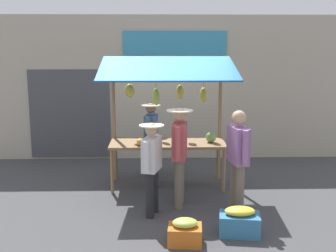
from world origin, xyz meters
TOP-DOWN VIEW (x-y plane):
  - ground_plane at (0.00, 0.00)m, footprint 40.00×40.00m
  - street_backdrop at (0.04, -2.20)m, footprint 9.00×0.30m
  - market_stall at (-0.01, -0.02)m, footprint 2.50×1.46m
  - vendor_with_sunhat at (0.32, -0.75)m, footprint 0.39×0.66m
  - shopper_in_grey_tee at (-1.09, 1.38)m, footprint 0.30×0.71m
  - shopper_in_striped_shirt at (-0.17, 1.06)m, footprint 0.44×0.71m
  - shopper_with_shopping_bag at (0.29, 1.44)m, footprint 0.39×0.64m
  - produce_crate_near at (-0.17, 2.49)m, footprint 0.50×0.41m
  - produce_crate_side at (-0.99, 2.22)m, footprint 0.64×0.47m

SIDE VIEW (x-z plane):
  - ground_plane at x=0.00m, z-range 0.00..0.00m
  - produce_crate_near at x=-0.17m, z-range -0.02..0.35m
  - produce_crate_side at x=-0.99m, z-range -0.02..0.40m
  - shopper_with_shopping_bag at x=0.29m, z-range 0.12..1.64m
  - vendor_with_sunhat at x=0.32m, z-range 0.12..1.65m
  - shopper_in_grey_tee at x=-1.09m, z-range 0.14..1.84m
  - shopper_in_striped_shirt at x=-0.17m, z-range 0.16..1.86m
  - market_stall at x=-0.01m, z-range 0.29..2.78m
  - street_backdrop at x=0.04m, z-range 0.00..3.40m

